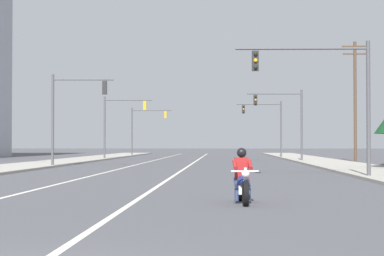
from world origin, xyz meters
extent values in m
cube|color=beige|center=(0.09, 45.00, 0.00)|extent=(0.16, 100.00, 0.01)
cube|color=beige|center=(-3.89, 45.00, 0.00)|extent=(0.16, 100.00, 0.01)
cube|color=#9E998E|center=(10.69, 40.00, 0.07)|extent=(4.40, 110.00, 0.14)
cube|color=#9E998E|center=(-10.69, 40.00, 0.07)|extent=(4.40, 110.00, 0.14)
cylinder|color=black|center=(3.05, 9.63, 0.32)|extent=(0.16, 0.65, 0.64)
cylinder|color=black|center=(2.95, 11.18, 0.32)|extent=(0.16, 0.65, 0.64)
cylinder|color=silver|center=(3.04, 9.73, 0.64)|extent=(0.09, 0.33, 0.68)
sphere|color=white|center=(3.05, 9.58, 0.82)|extent=(0.20, 0.20, 0.20)
cylinder|color=silver|center=(3.04, 9.78, 0.87)|extent=(0.70, 0.09, 0.04)
ellipsoid|color=navy|center=(3.01, 10.28, 0.60)|extent=(0.35, 0.58, 0.28)
cube|color=silver|center=(3.00, 10.40, 0.37)|extent=(0.27, 0.45, 0.24)
cube|color=black|center=(2.98, 10.72, 0.54)|extent=(0.31, 0.54, 0.12)
cube|color=navy|center=(2.96, 11.13, 0.62)|extent=(0.22, 0.37, 0.08)
cylinder|color=silver|center=(2.84, 10.80, 0.30)|extent=(0.11, 0.55, 0.08)
cube|color=maroon|center=(2.98, 10.68, 0.92)|extent=(0.37, 0.26, 0.56)
sphere|color=black|center=(2.99, 10.66, 1.33)|extent=(0.26, 0.26, 0.26)
cylinder|color=navy|center=(3.13, 10.55, 0.54)|extent=(0.17, 0.45, 0.30)
cylinder|color=navy|center=(3.16, 10.37, 0.24)|extent=(0.12, 0.16, 0.35)
cylinder|color=maroon|center=(3.20, 10.44, 1.02)|extent=(0.13, 0.53, 0.27)
cylinder|color=navy|center=(2.85, 10.54, 0.54)|extent=(0.17, 0.45, 0.30)
cylinder|color=navy|center=(2.84, 10.35, 0.24)|extent=(0.12, 0.16, 0.35)
cylinder|color=maroon|center=(2.80, 10.41, 1.02)|extent=(0.13, 0.53, 0.27)
cylinder|color=#47474C|center=(9.02, 23.05, 3.10)|extent=(0.18, 0.18, 6.20)
cylinder|color=#47474C|center=(6.04, 22.95, 5.85)|extent=(5.97, 0.29, 0.11)
cube|color=black|center=(3.95, 22.89, 5.30)|extent=(0.31, 0.25, 0.90)
sphere|color=black|center=(3.96, 22.73, 5.60)|extent=(0.18, 0.18, 0.18)
sphere|color=orange|center=(3.96, 22.73, 5.30)|extent=(0.18, 0.18, 0.18)
sphere|color=black|center=(3.96, 22.73, 5.00)|extent=(0.18, 0.18, 0.18)
cylinder|color=#47474C|center=(-8.87, 36.75, 3.10)|extent=(0.18, 0.18, 6.20)
cylinder|color=#47474C|center=(-6.84, 36.84, 5.85)|extent=(4.07, 0.30, 0.11)
cube|color=black|center=(-5.41, 36.91, 5.30)|extent=(0.31, 0.25, 0.90)
sphere|color=black|center=(-5.42, 37.06, 5.60)|extent=(0.18, 0.18, 0.18)
sphere|color=orange|center=(-5.42, 37.06, 5.30)|extent=(0.18, 0.18, 0.18)
sphere|color=black|center=(-5.42, 37.06, 5.00)|extent=(0.18, 0.18, 0.18)
cylinder|color=#47474C|center=(9.26, 50.36, 3.10)|extent=(0.18, 0.18, 6.20)
cylinder|color=#47474C|center=(6.92, 50.19, 5.85)|extent=(4.69, 0.44, 0.11)
cube|color=black|center=(5.28, 50.08, 5.30)|extent=(0.32, 0.26, 0.90)
sphere|color=black|center=(5.30, 49.92, 5.60)|extent=(0.18, 0.18, 0.18)
sphere|color=orange|center=(5.30, 49.92, 5.30)|extent=(0.18, 0.18, 0.18)
sphere|color=black|center=(5.30, 49.92, 5.00)|extent=(0.18, 0.18, 0.18)
cylinder|color=#47474C|center=(-9.14, 57.70, 3.10)|extent=(0.18, 0.18, 6.20)
cylinder|color=#47474C|center=(-6.81, 57.76, 5.85)|extent=(4.66, 0.24, 0.11)
cube|color=#B79319|center=(-5.18, 57.81, 5.30)|extent=(0.31, 0.25, 0.90)
sphere|color=black|center=(-5.19, 57.96, 5.60)|extent=(0.18, 0.18, 0.18)
sphere|color=orange|center=(-5.19, 57.96, 5.30)|extent=(0.18, 0.18, 0.18)
sphere|color=black|center=(-5.19, 57.96, 5.00)|extent=(0.18, 0.18, 0.18)
cylinder|color=#47474C|center=(8.83, 65.62, 3.10)|extent=(0.18, 0.18, 6.20)
cylinder|color=#47474C|center=(6.42, 65.49, 5.85)|extent=(4.83, 0.35, 0.11)
cube|color=black|center=(4.73, 65.41, 5.30)|extent=(0.31, 0.25, 0.90)
sphere|color=black|center=(4.74, 65.25, 5.60)|extent=(0.18, 0.18, 0.18)
sphere|color=orange|center=(4.74, 65.25, 5.30)|extent=(0.18, 0.18, 0.18)
sphere|color=black|center=(4.74, 65.25, 5.00)|extent=(0.18, 0.18, 0.18)
cylinder|color=#47474C|center=(-9.28, 78.42, 3.10)|extent=(0.18, 0.18, 6.20)
cylinder|color=#47474C|center=(-6.72, 78.38, 5.85)|extent=(5.13, 0.19, 0.11)
cube|color=#B79319|center=(-4.92, 78.35, 5.30)|extent=(0.30, 0.24, 0.90)
sphere|color=black|center=(-4.92, 78.50, 5.60)|extent=(0.18, 0.18, 0.18)
sphere|color=orange|center=(-4.92, 78.50, 5.30)|extent=(0.18, 0.18, 0.18)
sphere|color=black|center=(-4.92, 78.50, 5.00)|extent=(0.18, 0.18, 0.18)
cylinder|color=#4C3828|center=(13.80, 50.21, 5.15)|extent=(0.26, 0.26, 10.30)
cube|color=#4C3828|center=(13.80, 50.21, 9.90)|extent=(2.19, 0.12, 0.12)
cylinder|color=slate|center=(12.88, 50.21, 10.00)|extent=(0.08, 0.08, 0.12)
cylinder|color=slate|center=(14.72, 50.21, 10.00)|extent=(0.08, 0.08, 0.12)
cube|color=#4C3828|center=(13.80, 50.21, 9.25)|extent=(2.03, 0.12, 0.12)
cylinder|color=slate|center=(12.95, 50.21, 9.35)|extent=(0.08, 0.08, 0.12)
cylinder|color=slate|center=(14.66, 50.21, 9.35)|extent=(0.08, 0.08, 0.12)
camera|label=1|loc=(2.49, -7.06, 1.57)|focal=62.17mm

